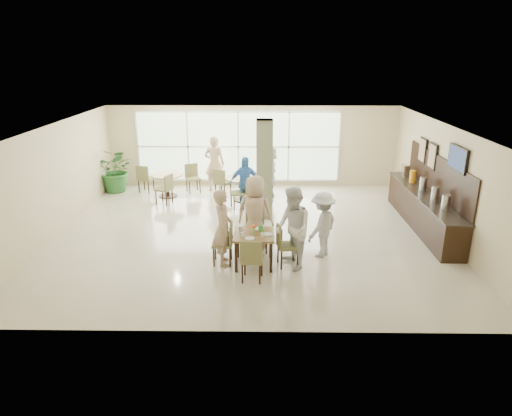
{
  "coord_description": "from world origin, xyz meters",
  "views": [
    {
      "loc": [
        0.35,
        -11.17,
        4.53
      ],
      "look_at": [
        0.2,
        -1.2,
        1.1
      ],
      "focal_mm": 32.0,
      "sensor_mm": 36.0,
      "label": 1
    }
  ],
  "objects_px": {
    "round_table_left": "(167,180)",
    "teen_right": "(293,229)",
    "teen_left": "(223,227)",
    "main_table": "(254,238)",
    "teen_standing": "(322,225)",
    "adult_a": "(245,183)",
    "teen_far": "(255,213)",
    "potted_plant": "(116,170)",
    "adult_b": "(269,172)",
    "adult_standing": "(214,164)",
    "buffet_counter": "(424,207)",
    "round_table_right": "(243,183)"
  },
  "relations": [
    {
      "from": "potted_plant",
      "to": "adult_a",
      "type": "distance_m",
      "value": 4.71
    },
    {
      "from": "adult_standing",
      "to": "adult_b",
      "type": "bearing_deg",
      "value": 158.57
    },
    {
      "from": "main_table",
      "to": "teen_standing",
      "type": "relative_size",
      "value": 0.58
    },
    {
      "from": "round_table_right",
      "to": "adult_a",
      "type": "distance_m",
      "value": 0.82
    },
    {
      "from": "teen_left",
      "to": "teen_right",
      "type": "distance_m",
      "value": 1.54
    },
    {
      "from": "round_table_left",
      "to": "teen_left",
      "type": "distance_m",
      "value": 5.48
    },
    {
      "from": "potted_plant",
      "to": "adult_standing",
      "type": "height_order",
      "value": "adult_standing"
    },
    {
      "from": "buffet_counter",
      "to": "potted_plant",
      "type": "distance_m",
      "value": 9.81
    },
    {
      "from": "teen_left",
      "to": "adult_b",
      "type": "xyz_separation_m",
      "value": [
        1.07,
        4.73,
        0.02
      ]
    },
    {
      "from": "adult_b",
      "to": "main_table",
      "type": "bearing_deg",
      "value": 3.01
    },
    {
      "from": "teen_standing",
      "to": "adult_b",
      "type": "height_order",
      "value": "adult_b"
    },
    {
      "from": "adult_a",
      "to": "adult_standing",
      "type": "distance_m",
      "value": 2.12
    },
    {
      "from": "main_table",
      "to": "teen_far",
      "type": "bearing_deg",
      "value": 89.42
    },
    {
      "from": "main_table",
      "to": "adult_standing",
      "type": "relative_size",
      "value": 0.47
    },
    {
      "from": "main_table",
      "to": "round_table_right",
      "type": "height_order",
      "value": "same"
    },
    {
      "from": "main_table",
      "to": "adult_b",
      "type": "relative_size",
      "value": 0.5
    },
    {
      "from": "potted_plant",
      "to": "teen_left",
      "type": "distance_m",
      "value": 6.86
    },
    {
      "from": "teen_far",
      "to": "round_table_left",
      "type": "bearing_deg",
      "value": -40.27
    },
    {
      "from": "round_table_left",
      "to": "potted_plant",
      "type": "xyz_separation_m",
      "value": [
        -1.82,
        0.53,
        0.2
      ]
    },
    {
      "from": "round_table_left",
      "to": "teen_far",
      "type": "height_order",
      "value": "teen_far"
    },
    {
      "from": "adult_b",
      "to": "adult_standing",
      "type": "relative_size",
      "value": 0.94
    },
    {
      "from": "teen_left",
      "to": "teen_standing",
      "type": "xyz_separation_m",
      "value": [
        2.24,
        0.44,
        -0.09
      ]
    },
    {
      "from": "main_table",
      "to": "teen_right",
      "type": "xyz_separation_m",
      "value": [
        0.84,
        -0.12,
        0.27
      ]
    },
    {
      "from": "teen_far",
      "to": "adult_b",
      "type": "height_order",
      "value": "teen_far"
    },
    {
      "from": "round_table_right",
      "to": "teen_right",
      "type": "height_order",
      "value": "teen_right"
    },
    {
      "from": "potted_plant",
      "to": "adult_a",
      "type": "bearing_deg",
      "value": -20.95
    },
    {
      "from": "teen_left",
      "to": "teen_right",
      "type": "xyz_separation_m",
      "value": [
        1.52,
        -0.18,
        0.05
      ]
    },
    {
      "from": "round_table_right",
      "to": "teen_left",
      "type": "height_order",
      "value": "teen_left"
    },
    {
      "from": "potted_plant",
      "to": "teen_standing",
      "type": "distance_m",
      "value": 8.1
    },
    {
      "from": "main_table",
      "to": "round_table_right",
      "type": "xyz_separation_m",
      "value": [
        -0.45,
        4.69,
        -0.07
      ]
    },
    {
      "from": "teen_far",
      "to": "adult_b",
      "type": "relative_size",
      "value": 1.02
    },
    {
      "from": "main_table",
      "to": "buffet_counter",
      "type": "xyz_separation_m",
      "value": [
        4.54,
        2.41,
        -0.1
      ]
    },
    {
      "from": "round_table_left",
      "to": "buffet_counter",
      "type": "bearing_deg",
      "value": -19.5
    },
    {
      "from": "adult_b",
      "to": "adult_standing",
      "type": "distance_m",
      "value": 2.05
    },
    {
      "from": "buffet_counter",
      "to": "adult_standing",
      "type": "relative_size",
      "value": 2.48
    },
    {
      "from": "potted_plant",
      "to": "adult_a",
      "type": "height_order",
      "value": "adult_a"
    },
    {
      "from": "main_table",
      "to": "round_table_right",
      "type": "bearing_deg",
      "value": 95.46
    },
    {
      "from": "round_table_left",
      "to": "teen_right",
      "type": "bearing_deg",
      "value": -53.91
    },
    {
      "from": "teen_left",
      "to": "buffet_counter",
      "type": "bearing_deg",
      "value": -75.46
    },
    {
      "from": "buffet_counter",
      "to": "adult_standing",
      "type": "bearing_deg",
      "value": 151.03
    },
    {
      "from": "main_table",
      "to": "buffet_counter",
      "type": "relative_size",
      "value": 0.19
    },
    {
      "from": "teen_standing",
      "to": "adult_b",
      "type": "distance_m",
      "value": 4.44
    },
    {
      "from": "adult_a",
      "to": "main_table",
      "type": "bearing_deg",
      "value": -100.29
    },
    {
      "from": "teen_far",
      "to": "teen_left",
      "type": "bearing_deg",
      "value": 64.48
    },
    {
      "from": "adult_a",
      "to": "teen_left",
      "type": "bearing_deg",
      "value": -110.36
    },
    {
      "from": "teen_right",
      "to": "adult_standing",
      "type": "height_order",
      "value": "adult_standing"
    },
    {
      "from": "adult_a",
      "to": "teen_far",
      "type": "bearing_deg",
      "value": -98.64
    },
    {
      "from": "teen_right",
      "to": "adult_b",
      "type": "xyz_separation_m",
      "value": [
        -0.45,
        4.91,
        -0.03
      ]
    },
    {
      "from": "teen_far",
      "to": "adult_standing",
      "type": "distance_m",
      "value": 5.05
    },
    {
      "from": "teen_right",
      "to": "teen_standing",
      "type": "bearing_deg",
      "value": 112.5
    }
  ]
}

